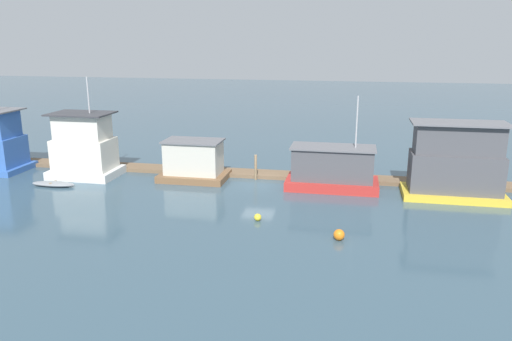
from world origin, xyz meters
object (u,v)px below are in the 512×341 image
(houseboat_red, at_px, (332,169))
(buoy_orange, at_px, (339,235))
(houseboat_yellow, at_px, (456,164))
(houseboat_brown, at_px, (194,162))
(houseboat_white, at_px, (84,149))
(mooring_post_near_right, at_px, (64,158))
(mooring_post_near_left, at_px, (64,162))
(buoy_yellow, at_px, (258,217))
(dinghy_grey, at_px, (53,184))
(mooring_post_far_left, at_px, (256,167))

(houseboat_red, height_order, buoy_orange, houseboat_red)
(houseboat_yellow, bearing_deg, houseboat_brown, 177.21)
(houseboat_white, relative_size, houseboat_yellow, 1.16)
(houseboat_brown, bearing_deg, houseboat_red, -1.60)
(mooring_post_near_right, bearing_deg, houseboat_yellow, -3.18)
(mooring_post_near_left, bearing_deg, buoy_yellow, -25.77)
(dinghy_grey, bearing_deg, mooring_post_far_left, 17.75)
(houseboat_red, distance_m, dinghy_grey, 21.86)
(houseboat_white, relative_size, houseboat_red, 1.15)
(mooring_post_near_right, height_order, buoy_orange, mooring_post_near_right)
(dinghy_grey, distance_m, mooring_post_near_right, 5.35)
(houseboat_white, distance_m, buoy_yellow, 18.01)
(houseboat_white, bearing_deg, houseboat_red, 1.48)
(houseboat_white, relative_size, buoy_yellow, 17.69)
(houseboat_red, height_order, mooring_post_near_right, houseboat_red)
(dinghy_grey, relative_size, buoy_yellow, 7.60)
(houseboat_brown, xyz_separation_m, houseboat_red, (11.24, -0.31, 0.01))
(houseboat_yellow, relative_size, buoy_yellow, 15.27)
(mooring_post_near_right, bearing_deg, houseboat_white, -28.65)
(houseboat_white, bearing_deg, mooring_post_near_left, 151.33)
(buoy_orange, relative_size, buoy_yellow, 1.39)
(houseboat_yellow, bearing_deg, dinghy_grey, -174.17)
(houseboat_yellow, distance_m, dinghy_grey, 30.51)
(houseboat_red, relative_size, buoy_orange, 11.04)
(mooring_post_near_right, bearing_deg, houseboat_red, -2.75)
(houseboat_white, xyz_separation_m, mooring_post_near_left, (-3.04, 1.66, -1.67))
(houseboat_white, bearing_deg, buoy_yellow, -25.20)
(mooring_post_near_right, xyz_separation_m, buoy_orange, (24.41, -11.46, -0.75))
(houseboat_white, relative_size, mooring_post_near_left, 5.85)
(buoy_yellow, bearing_deg, buoy_orange, -22.81)
(mooring_post_far_left, distance_m, mooring_post_near_left, 17.26)
(mooring_post_far_left, bearing_deg, mooring_post_near_right, 180.00)
(houseboat_white, distance_m, buoy_orange, 23.60)
(houseboat_brown, height_order, buoy_orange, houseboat_brown)
(houseboat_red, xyz_separation_m, buoy_orange, (0.91, -10.33, -1.19))
(houseboat_red, height_order, dinghy_grey, houseboat_red)
(houseboat_white, bearing_deg, dinghy_grey, -107.82)
(houseboat_yellow, height_order, buoy_orange, houseboat_yellow)
(mooring_post_near_left, bearing_deg, mooring_post_near_right, 180.00)
(mooring_post_near_left, bearing_deg, houseboat_white, -28.67)
(houseboat_yellow, xyz_separation_m, buoy_yellow, (-13.04, -7.48, -2.31))
(buoy_orange, bearing_deg, mooring_post_near_right, 154.85)
(houseboat_red, relative_size, dinghy_grey, 2.02)
(houseboat_brown, xyz_separation_m, dinghy_grey, (-10.25, -4.07, -1.31))
(dinghy_grey, height_order, buoy_orange, buoy_orange)
(houseboat_yellow, bearing_deg, houseboat_red, 175.69)
(houseboat_white, height_order, mooring_post_far_left, houseboat_white)
(buoy_orange, bearing_deg, houseboat_white, 155.37)
(houseboat_yellow, bearing_deg, mooring_post_near_right, 176.82)
(dinghy_grey, bearing_deg, mooring_post_near_right, 112.31)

